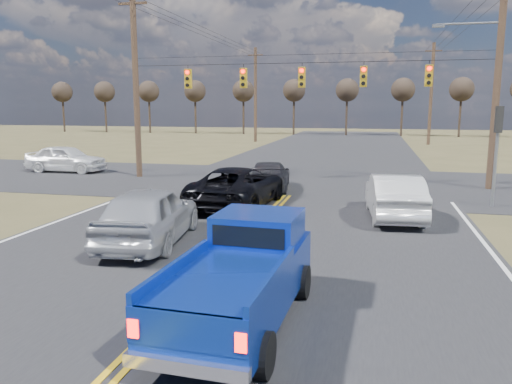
% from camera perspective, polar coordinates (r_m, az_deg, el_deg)
% --- Properties ---
extents(ground, '(160.00, 160.00, 0.00)m').
position_cam_1_polar(ground, '(8.97, -12.34, -16.31)').
color(ground, brown).
rests_on(ground, ground).
extents(road_main, '(14.00, 120.00, 0.02)m').
position_cam_1_polar(road_main, '(18.03, 1.44, -2.71)').
color(road_main, '#28282B').
rests_on(road_main, ground).
extents(road_cross, '(120.00, 12.00, 0.02)m').
position_cam_1_polar(road_cross, '(25.78, 5.08, 1.07)').
color(road_cross, '#28282B').
rests_on(road_cross, ground).
extents(signal_gantry, '(19.60, 4.83, 10.00)m').
position_cam_1_polar(signal_gantry, '(25.23, 6.34, 12.40)').
color(signal_gantry, '#473323').
rests_on(signal_gantry, ground).
extents(utility_poles, '(19.60, 58.32, 10.00)m').
position_cam_1_polar(utility_poles, '(24.52, 4.93, 12.88)').
color(utility_poles, '#473323').
rests_on(utility_poles, ground).
extents(treeline, '(87.00, 117.80, 7.40)m').
position_cam_1_polar(treeline, '(34.42, 7.42, 12.75)').
color(treeline, '#33261C').
rests_on(treeline, ground).
extents(pickup_truck, '(2.11, 4.93, 1.82)m').
position_cam_1_polar(pickup_truck, '(9.15, -1.57, -9.52)').
color(pickup_truck, black).
rests_on(pickup_truck, ground).
extents(silver_suv, '(2.59, 5.16, 1.69)m').
position_cam_1_polar(silver_suv, '(14.60, -12.11, -2.53)').
color(silver_suv, '#B1B4BA').
rests_on(silver_suv, ground).
extents(black_suv, '(2.97, 5.82, 1.58)m').
position_cam_1_polar(black_suv, '(19.49, -2.11, 0.60)').
color(black_suv, black).
rests_on(black_suv, ground).
extents(white_car_queue, '(2.08, 4.90, 1.57)m').
position_cam_1_polar(white_car_queue, '(18.16, 15.52, -0.44)').
color(white_car_queue, silver).
rests_on(white_car_queue, ground).
extents(dgrey_car_queue, '(2.48, 4.81, 1.33)m').
position_cam_1_polar(dgrey_car_queue, '(23.44, 1.49, 1.88)').
color(dgrey_car_queue, '#2C2B2F').
rests_on(dgrey_car_queue, ground).
extents(cross_car_west, '(1.95, 4.74, 1.61)m').
position_cam_1_polar(cross_car_west, '(31.76, -20.90, 3.58)').
color(cross_car_west, white).
rests_on(cross_car_west, ground).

